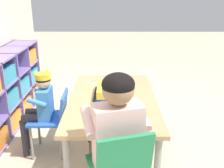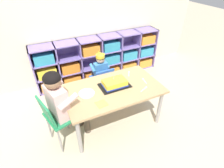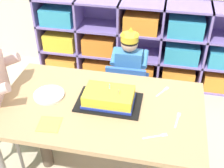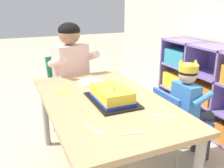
{
  "view_description": "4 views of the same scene",
  "coord_description": "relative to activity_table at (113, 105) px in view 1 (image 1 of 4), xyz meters",
  "views": [
    {
      "loc": [
        -2.12,
        -0.01,
        1.5
      ],
      "look_at": [
        0.04,
        0.01,
        0.73
      ],
      "focal_mm": 41.87,
      "sensor_mm": 36.0,
      "label": 1
    },
    {
      "loc": [
        -0.81,
        -1.69,
        2.01
      ],
      "look_at": [
        -0.03,
        -0.05,
        0.72
      ],
      "focal_mm": 28.34,
      "sensor_mm": 36.0,
      "label": 2
    },
    {
      "loc": [
        0.36,
        -1.38,
        1.81
      ],
      "look_at": [
        0.09,
        -0.04,
        0.81
      ],
      "focal_mm": 47.47,
      "sensor_mm": 36.0,
      "label": 3
    },
    {
      "loc": [
        1.43,
        -0.56,
        1.23
      ],
      "look_at": [
        0.04,
        0.04,
        0.73
      ],
      "focal_mm": 39.46,
      "sensor_mm": 36.0,
      "label": 4
    }
  ],
  "objects": [
    {
      "name": "birthday_cake_on_tray",
      "position": [
        0.05,
        0.04,
        0.1
      ],
      "size": [
        0.41,
        0.26,
        0.13
      ],
      "color": "black",
      "rests_on": "activity_table"
    },
    {
      "name": "activity_table",
      "position": [
        0.0,
        0.0,
        0.0
      ],
      "size": [
        1.29,
        0.75,
        0.61
      ],
      "color": "tan",
      "rests_on": "ground"
    },
    {
      "name": "classroom_chair_blue",
      "position": [
        0.09,
        0.56,
        -0.17
      ],
      "size": [
        0.33,
        0.36,
        0.62
      ],
      "rotation": [
        0.0,
        0.0,
        3.16
      ],
      "color": "blue",
      "rests_on": "ground"
    },
    {
      "name": "child_with_crown",
      "position": [
        0.09,
        0.67,
        -0.02
      ],
      "size": [
        0.3,
        0.31,
        0.84
      ],
      "rotation": [
        0.0,
        0.0,
        3.16
      ],
      "color": "#3D7FBC",
      "rests_on": "ground"
    },
    {
      "name": "ground",
      "position": [
        0.0,
        0.0,
        -0.54
      ],
      "size": [
        16.0,
        16.0,
        0.0
      ],
      "primitive_type": "plane",
      "color": "beige"
    },
    {
      "name": "adult_helper_seated",
      "position": [
        -0.66,
        -0.02,
        0.12
      ],
      "size": [
        0.47,
        0.46,
        1.06
      ],
      "rotation": [
        0.0,
        0.0,
        1.85
      ],
      "color": "beige",
      "rests_on": "ground"
    },
    {
      "name": "fork_by_napkin",
      "position": [
        0.38,
        0.23,
        0.07
      ],
      "size": [
        0.08,
        0.12,
        0.0
      ],
      "rotation": [
        0.0,
        0.0,
        4.17
      ],
      "color": "white",
      "rests_on": "activity_table"
    },
    {
      "name": "paper_plate_stack",
      "position": [
        -0.35,
        0.03,
        0.07
      ],
      "size": [
        0.2,
        0.2,
        0.02
      ],
      "primitive_type": "cylinder",
      "color": "white",
      "rests_on": "activity_table"
    },
    {
      "name": "fork_near_cake_tray",
      "position": [
        0.48,
        -0.03,
        0.07
      ],
      "size": [
        0.04,
        0.14,
        0.0
      ],
      "rotation": [
        0.0,
        0.0,
        4.55
      ],
      "color": "white",
      "rests_on": "activity_table"
    },
    {
      "name": "classroom_chair_adult_side",
      "position": [
        -0.77,
        -0.05,
        -0.08
      ],
      "size": [
        0.42,
        0.44,
        0.75
      ],
      "rotation": [
        0.0,
        0.0,
        1.85
      ],
      "color": "#238451",
      "rests_on": "ground"
    },
    {
      "name": "paper_napkin_square",
      "position": [
        -0.25,
        -0.22,
        0.07
      ],
      "size": [
        0.14,
        0.14,
        0.0
      ],
      "primitive_type": "cube",
      "rotation": [
        0.0,
        0.0,
        0.09
      ],
      "color": "#F4DB4C",
      "rests_on": "activity_table"
    },
    {
      "name": "fork_at_table_front_edge",
      "position": [
        0.37,
        -0.2,
        0.07
      ],
      "size": [
        0.14,
        0.07,
        0.0
      ],
      "rotation": [
        0.0,
        0.0,
        3.56
      ],
      "color": "white",
      "rests_on": "activity_table"
    }
  ]
}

